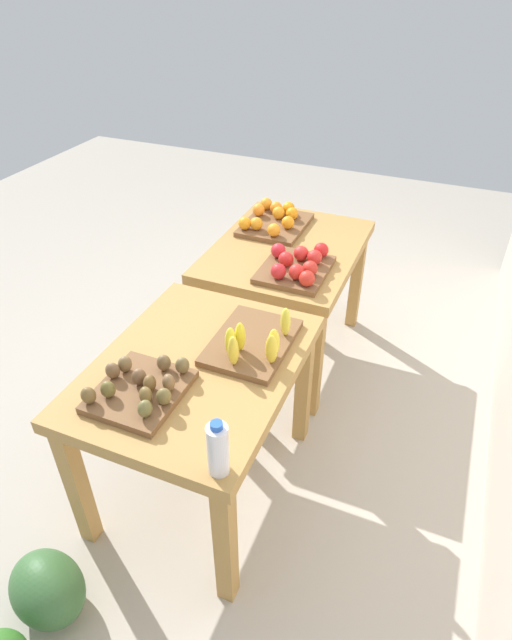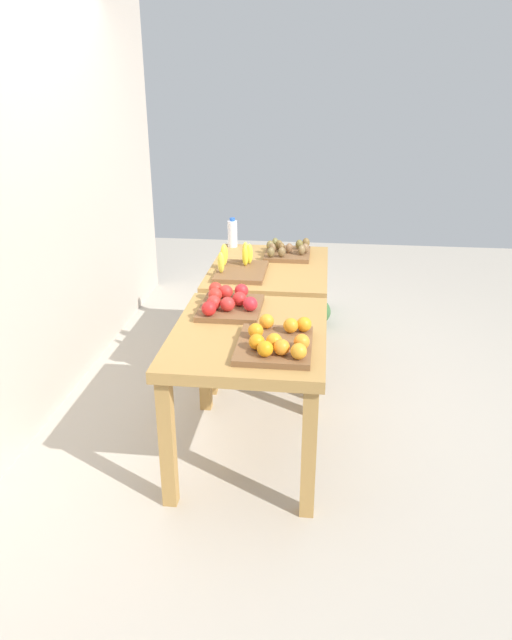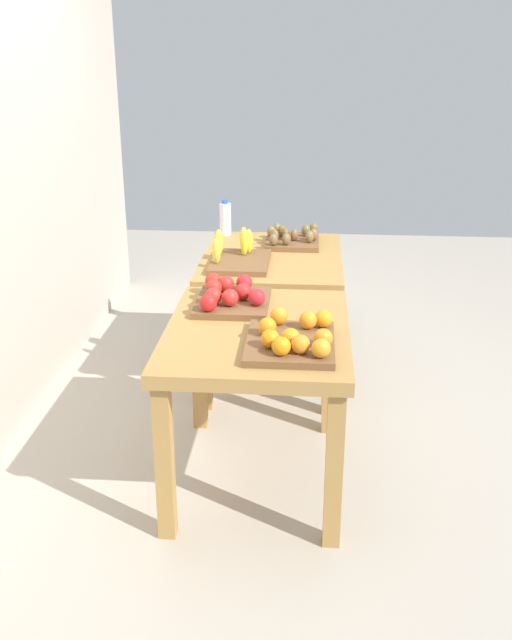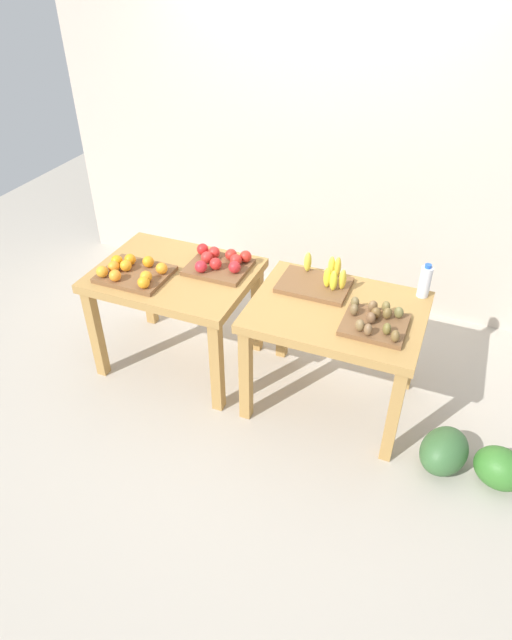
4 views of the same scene
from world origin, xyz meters
The scene contains 9 objects.
ground_plane centered at (0.00, 0.00, 0.00)m, with size 8.00×8.00×0.00m, color #B1A799.
display_table_left centered at (-0.56, 0.00, 0.65)m, with size 1.04×0.80×0.76m.
display_table_right centered at (0.56, 0.00, 0.65)m, with size 1.04×0.80×0.76m.
orange_bin centered at (-0.77, -0.16, 0.81)m, with size 0.45×0.36×0.11m.
apple_bin centered at (-0.29, 0.15, 0.81)m, with size 0.41×0.34×0.11m.
banana_crate centered at (0.38, 0.18, 0.80)m, with size 0.44×0.32×0.17m.
kiwi_bin centered at (0.80, -0.10, 0.80)m, with size 0.36×0.33×0.10m.
water_bottle centered at (1.01, 0.33, 0.87)m, with size 0.07×0.07×0.22m.
watermelon_pile centered at (1.47, -0.29, 0.13)m, with size 0.67×0.41×0.26m.
Camera 3 is at (-3.49, -0.23, 1.96)m, focal length 40.71 mm.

